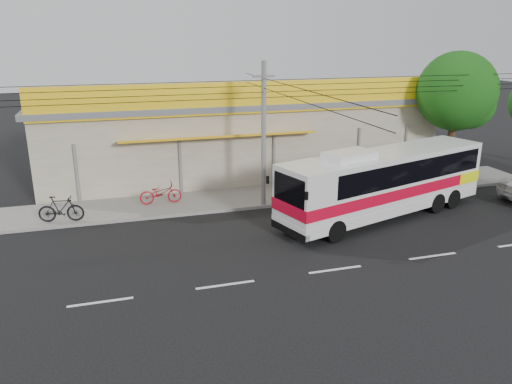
# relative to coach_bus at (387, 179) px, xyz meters

# --- Properties ---
(ground) EXTENTS (120.00, 120.00, 0.00)m
(ground) POSITION_rel_coach_bus_xyz_m (-4.51, -1.91, -1.78)
(ground) COLOR black
(ground) RESTS_ON ground
(sidewalk) EXTENTS (30.00, 3.20, 0.15)m
(sidewalk) POSITION_rel_coach_bus_xyz_m (-4.51, 4.09, -1.70)
(sidewalk) COLOR gray
(sidewalk) RESTS_ON ground
(lane_markings) EXTENTS (50.00, 0.12, 0.01)m
(lane_markings) POSITION_rel_coach_bus_xyz_m (-4.51, -4.41, -1.78)
(lane_markings) COLOR silver
(lane_markings) RESTS_ON ground
(storefront_building) EXTENTS (22.60, 9.20, 5.70)m
(storefront_building) POSITION_rel_coach_bus_xyz_m (-4.51, 9.63, 0.52)
(storefront_building) COLOR gray
(storefront_building) RESTS_ON ground
(coach_bus) EXTENTS (10.98, 5.36, 3.32)m
(coach_bus) POSITION_rel_coach_bus_xyz_m (0.00, 0.00, 0.00)
(coach_bus) COLOR silver
(coach_bus) RESTS_ON ground
(motorbike_red) EXTENTS (2.00, 0.72, 1.05)m
(motorbike_red) POSITION_rel_coach_bus_xyz_m (-9.70, 4.21, -1.10)
(motorbike_red) COLOR maroon
(motorbike_red) RESTS_ON sidewalk
(motorbike_dark) EXTENTS (2.01, 0.85, 1.17)m
(motorbike_dark) POSITION_rel_coach_bus_xyz_m (-14.12, 2.96, -1.04)
(motorbike_dark) COLOR black
(motorbike_dark) RESTS_ON sidewalk
(utility_pole) EXTENTS (34.00, 14.00, 6.87)m
(utility_pole) POSITION_rel_coach_bus_xyz_m (-5.00, 2.68, 3.89)
(utility_pole) COLOR slate
(utility_pole) RESTS_ON ground
(tree_near) EXTENTS (4.31, 4.31, 7.14)m
(tree_near) POSITION_rel_coach_bus_xyz_m (6.70, 4.32, 3.05)
(tree_near) COLOR #322314
(tree_near) RESTS_ON ground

